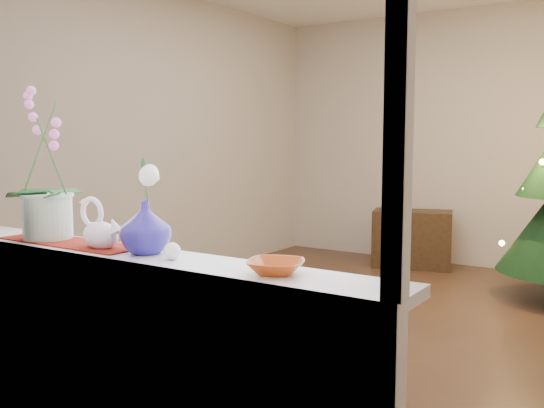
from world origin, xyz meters
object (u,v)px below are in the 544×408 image
(orchid_pot, at_px, (45,163))
(swan, at_px, (100,225))
(blue_vase, at_px, (145,223))
(paperweight, at_px, (172,251))
(amber_dish, at_px, (276,268))
(side_table, at_px, (412,239))

(orchid_pot, xyz_separation_m, swan, (0.36, -0.02, -0.23))
(orchid_pot, distance_m, blue_vase, 0.61)
(swan, xyz_separation_m, paperweight, (0.38, -0.01, -0.06))
(blue_vase, bearing_deg, amber_dish, -1.63)
(paperweight, bearing_deg, blue_vase, 168.40)
(swan, distance_m, blue_vase, 0.22)
(orchid_pot, bearing_deg, amber_dish, -0.62)
(amber_dish, height_order, side_table, amber_dish)
(swan, relative_size, amber_dish, 1.45)
(blue_vase, xyz_separation_m, amber_dish, (0.59, -0.02, -0.10))
(blue_vase, height_order, side_table, blue_vase)
(blue_vase, bearing_deg, orchid_pot, -179.58)
(swan, bearing_deg, blue_vase, 30.84)
(orchid_pot, xyz_separation_m, blue_vase, (0.58, 0.00, -0.21))
(paperweight, distance_m, amber_dish, 0.43)
(swan, bearing_deg, paperweight, 22.75)
(swan, bearing_deg, amber_dish, 24.43)
(orchid_pot, height_order, paperweight, orchid_pot)
(swan, height_order, amber_dish, swan)
(amber_dish, distance_m, side_table, 4.67)
(orchid_pot, xyz_separation_m, amber_dish, (1.17, -0.01, -0.31))
(paperweight, bearing_deg, side_table, 99.81)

